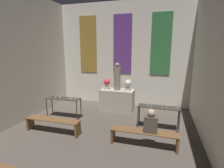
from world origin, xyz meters
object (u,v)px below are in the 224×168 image
Objects in this scene: flower_vase_left at (107,83)px; person_seated at (151,122)px; altar at (117,100)px; pew_back_right at (144,135)px; flower_vase_right at (128,84)px; candle_rack_left at (64,101)px; candle_rack_right at (158,110)px; pew_back_left at (53,123)px; statue at (117,77)px.

person_seated is (2.12, -2.64, -0.47)m from flower_vase_left.
pew_back_right is (1.46, -2.64, -0.13)m from altar.
candle_rack_left is at bearing -147.93° from flower_vase_right.
candle_rack_left reaches higher than pew_back_right.
candle_rack_left is at bearing -179.95° from candle_rack_right.
pew_back_left is (-1.94, -2.64, -0.88)m from flower_vase_right.
flower_vase_right is 0.25× the size of pew_back_right.
pew_back_right is at bearing -69.50° from flower_vase_right.
person_seated is (3.44, -1.22, 0.05)m from candle_rack_left.
candle_rack_right reaches higher than candle_rack_left.
statue is 0.86× the size of candle_rack_left.
flower_vase_left reaches higher than person_seated.
altar is 1.07× the size of candle_rack_right.
candle_rack_right is at bearing 0.05° from candle_rack_left.
altar is 2.30m from candle_rack_left.
flower_vase_right is 2.01m from candle_rack_right.
pew_back_right is (2.93, 0.00, 0.00)m from pew_back_left.
flower_vase_left is 2.73m from candle_rack_right.
candle_rack_right reaches higher than pew_back_left.
flower_vase_left is 2.01m from candle_rack_left.
pew_back_right is at bearing -105.55° from candle_rack_right.
person_seated reaches higher than candle_rack_left.
flower_vase_right reaches higher than candle_rack_left.
candle_rack_right is at bearing -31.91° from flower_vase_left.
altar is 1.01m from statue.
flower_vase_left is at bearing 148.09° from candle_rack_right.
flower_vase_right is at bearing 113.80° from person_seated.
statue is 2.52× the size of flower_vase_right.
altar is 0.89m from flower_vase_right.
pew_back_left is at bearing -126.24° from flower_vase_right.
altar is at bearing 118.96° from pew_back_right.
person_seated is (1.17, -2.64, -0.47)m from flower_vase_right.
pew_back_left is at bearing -74.82° from candle_rack_left.
pew_back_left is (-1.46, -2.64, -0.13)m from altar.
person_seated reaches higher than candle_rack_right.
candle_rack_right is at bearing -46.86° from flower_vase_right.
candle_rack_right is (1.80, -1.42, -0.78)m from statue.
candle_rack_right is at bearing 82.39° from person_seated.
flower_vase_left reaches higher than candle_rack_right.
person_seated is at bearing -58.18° from altar.
flower_vase_left is (-0.47, 0.00, -0.26)m from statue.
statue is 3.23m from pew_back_left.
pew_back_left is 1.00× the size of pew_back_right.
statue is 0.64× the size of pew_back_left.
candle_rack_left reaches higher than pew_back_left.
flower_vase_right is 0.34× the size of candle_rack_left.
statue is 1.80× the size of person_seated.
person_seated is (3.10, -0.00, 0.41)m from pew_back_left.
statue is 0.54m from flower_vase_left.
pew_back_right is (1.46, -2.64, -1.14)m from statue.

